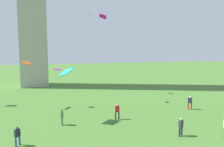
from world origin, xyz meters
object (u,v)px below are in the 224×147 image
kite_flying_4 (66,72)px  person_0 (190,102)px  kite_flying_0 (58,69)px  kite_flying_3 (103,16)px  kite_flying_2 (89,14)px  person_3 (17,135)px  person_2 (62,116)px  person_1 (181,126)px  person_4 (117,110)px  kite_flying_5 (27,63)px

kite_flying_4 → person_0: bearing=123.7°
kite_flying_0 → kite_flying_3: kite_flying_3 is taller
kite_flying_0 → kite_flying_2: (4.85, 1.70, 7.82)m
person_3 → person_2: bearing=179.8°
person_0 → kite_flying_3: (-6.98, 14.29, 12.54)m
person_1 → kite_flying_0: kite_flying_0 is taller
kite_flying_3 → kite_flying_2: bearing=80.2°
person_0 → person_2: (-16.11, 0.07, -0.05)m
person_4 → kite_flying_4: kite_flying_4 is taller
person_3 → kite_flying_4: size_ratio=0.81×
kite_flying_3 → person_3: bearing=80.0°
person_1 → person_0: bearing=23.1°
person_1 → kite_flying_2: 19.94m
person_0 → person_4: 10.21m
person_4 → kite_flying_2: 15.09m
person_0 → person_3: size_ratio=1.10×
person_4 → kite_flying_5: 13.52m
person_0 → person_1: bearing=97.4°
person_1 → person_3: size_ratio=1.04×
person_2 → kite_flying_0: size_ratio=1.47×
kite_flying_3 → kite_flying_5: bearing=51.9°
kite_flying_0 → kite_flying_5: (-3.74, 1.00, 0.89)m
kite_flying_0 → kite_flying_2: 9.36m
person_4 → kite_flying_4: size_ratio=0.89×
person_2 → person_4: 5.91m
person_4 → kite_flying_4: bearing=173.9°
kite_flying_0 → kite_flying_4: bearing=-56.2°
kite_flying_0 → kite_flying_4: size_ratio=0.58×
person_2 → person_4: bearing=83.2°
kite_flying_3 → kite_flying_4: 17.71m
person_1 → kite_flying_3: 24.23m
kite_flying_3 → person_2: bearing=83.5°
person_4 → kite_flying_5: kite_flying_5 is taller
person_3 → kite_flying_5: kite_flying_5 is taller
person_3 → kite_flying_0: (4.29, 10.73, 4.14)m
person_3 → kite_flying_3: (12.97, 17.69, 12.63)m
person_2 → person_1: bearing=51.9°
person_3 → kite_flying_0: kite_flying_0 is taller
kite_flying_0 → person_3: bearing=-80.3°
person_2 → kite_flying_3: kite_flying_3 is taller
person_0 → kite_flying_5: kite_flying_5 is taller
person_2 → kite_flying_4: kite_flying_4 is taller
person_1 → kite_flying_2: (-4.12, 15.44, 11.93)m
person_1 → kite_flying_5: kite_flying_5 is taller
person_2 → kite_flying_0: (0.45, 7.27, 4.11)m
kite_flying_0 → kite_flying_5: kite_flying_5 is taller
person_0 → person_4: size_ratio=1.00×
kite_flying_0 → kite_flying_3: size_ratio=0.86×
kite_flying_3 → kite_flying_5: kite_flying_3 is taller
person_4 → kite_flying_2: bearing=102.0°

